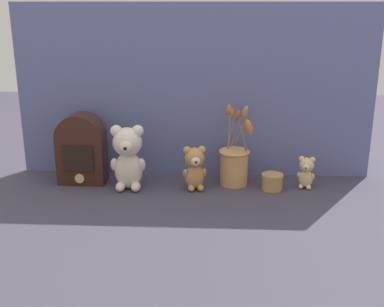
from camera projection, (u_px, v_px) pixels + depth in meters
The scene contains 8 objects.
ground_plane at pixel (192, 188), 1.84m from camera, with size 4.00×4.00×0.00m, color #3D3847.
backdrop_wall at pixel (194, 92), 1.89m from camera, with size 1.41×0.02×0.68m.
teddy_bear_large at pixel (128, 156), 1.79m from camera, with size 0.13×0.13×0.25m.
teddy_bear_medium at pixel (195, 167), 1.80m from camera, with size 0.09×0.09×0.17m.
teddy_bear_small at pixel (306, 172), 1.82m from camera, with size 0.07×0.06×0.12m.
flower_vase at pixel (235, 162), 1.85m from camera, with size 0.13×0.15×0.31m.
vintage_radio at pixel (82, 149), 1.86m from camera, with size 0.18×0.11×0.27m.
decorative_tin_tall at pixel (272, 181), 1.82m from camera, with size 0.08×0.08×0.06m.
Camera 1 is at (0.09, -1.71, 0.67)m, focal length 45.00 mm.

